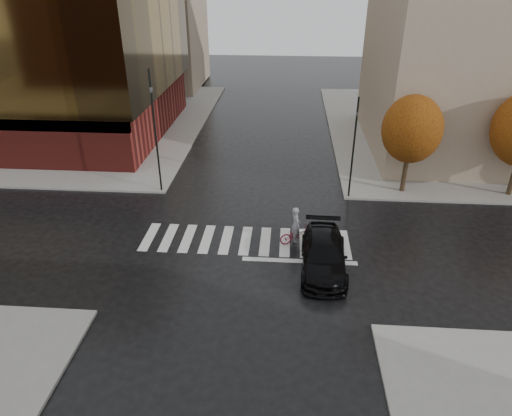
{
  "coord_description": "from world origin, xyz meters",
  "views": [
    {
      "loc": [
        2.19,
        -21.11,
        13.65
      ],
      "look_at": [
        0.57,
        0.68,
        2.0
      ],
      "focal_mm": 32.0,
      "sensor_mm": 36.0,
      "label": 1
    }
  ],
  "objects_px": {
    "traffic_light_nw": "(154,123)",
    "fire_hydrant": "(133,162)",
    "traffic_light_ne": "(354,143)",
    "cyclist": "(297,231)",
    "sedan": "(324,255)"
  },
  "relations": [
    {
      "from": "traffic_light_ne",
      "to": "traffic_light_nw",
      "type": "bearing_deg",
      "value": 17.35
    },
    {
      "from": "sedan",
      "to": "fire_hydrant",
      "type": "relative_size",
      "value": 7.11
    },
    {
      "from": "traffic_light_ne",
      "to": "fire_hydrant",
      "type": "bearing_deg",
      "value": 4.13
    },
    {
      "from": "cyclist",
      "to": "sedan",
      "type": "bearing_deg",
      "value": -165.92
    },
    {
      "from": "traffic_light_nw",
      "to": "fire_hydrant",
      "type": "bearing_deg",
      "value": -129.57
    },
    {
      "from": "traffic_light_nw",
      "to": "fire_hydrant",
      "type": "distance_m",
      "value": 6.46
    },
    {
      "from": "traffic_light_nw",
      "to": "cyclist",
      "type": "bearing_deg",
      "value": 67.42
    },
    {
      "from": "cyclist",
      "to": "fire_hydrant",
      "type": "relative_size",
      "value": 2.86
    },
    {
      "from": "traffic_light_ne",
      "to": "fire_hydrant",
      "type": "xyz_separation_m",
      "value": [
        -15.75,
        3.7,
        -3.26
      ]
    },
    {
      "from": "cyclist",
      "to": "fire_hydrant",
      "type": "height_order",
      "value": "cyclist"
    },
    {
      "from": "sedan",
      "to": "fire_hydrant",
      "type": "distance_m",
      "value": 18.02
    },
    {
      "from": "cyclist",
      "to": "traffic_light_ne",
      "type": "height_order",
      "value": "traffic_light_ne"
    },
    {
      "from": "sedan",
      "to": "cyclist",
      "type": "relative_size",
      "value": 2.49
    },
    {
      "from": "sedan",
      "to": "traffic_light_ne",
      "type": "height_order",
      "value": "traffic_light_ne"
    },
    {
      "from": "cyclist",
      "to": "fire_hydrant",
      "type": "distance_m",
      "value": 15.54
    }
  ]
}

